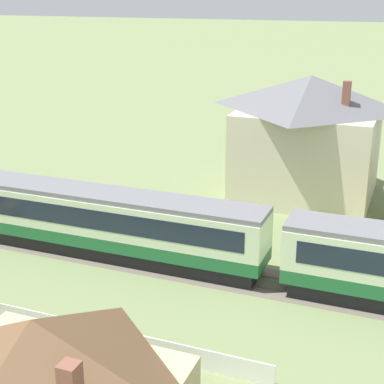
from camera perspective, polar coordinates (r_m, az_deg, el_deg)
passenger_train at (r=33.33m, az=8.61°, el=-5.34°), size 87.19×3.01×4.22m
station_house_grey_roof at (r=47.74m, az=11.19°, el=5.42°), size 11.31×10.61×9.75m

